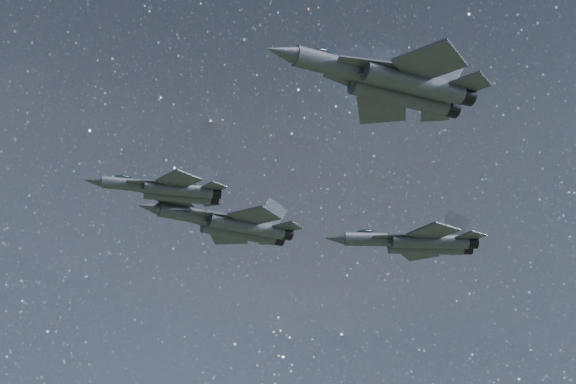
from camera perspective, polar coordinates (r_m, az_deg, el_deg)
name	(u,v)px	position (r m, az deg, el deg)	size (l,w,h in m)	color
jet_lead	(167,190)	(76.46, -10.20, 0.20)	(15.85, 11.06, 3.99)	#32353F
jet_left	(231,224)	(82.43, -4.85, -2.75)	(20.35, 14.20, 5.12)	#32353F
jet_right	(391,82)	(58.31, 8.70, 9.16)	(19.57, 13.88, 4.97)	#32353F
jet_slot	(415,242)	(85.39, 10.72, -4.17)	(19.72, 13.26, 4.98)	#32353F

